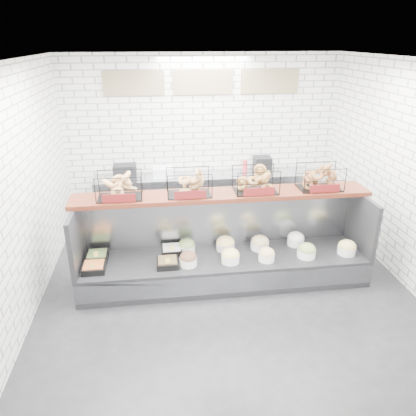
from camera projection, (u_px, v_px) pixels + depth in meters
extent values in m
plane|color=black|center=(227.00, 292.00, 5.58)|extent=(5.50, 5.50, 0.00)
cube|color=white|center=(203.00, 138.00, 7.50)|extent=(5.00, 0.02, 3.00)
cube|color=white|center=(17.00, 199.00, 4.69)|extent=(0.02, 5.50, 3.00)
cube|color=white|center=(232.00, 60.00, 4.40)|extent=(5.00, 5.50, 0.02)
cube|color=tan|center=(134.00, 83.00, 6.94)|extent=(1.05, 0.03, 0.42)
cube|color=tan|center=(203.00, 82.00, 7.08)|extent=(1.05, 0.03, 0.42)
cube|color=tan|center=(270.00, 81.00, 7.23)|extent=(1.05, 0.03, 0.42)
cube|color=black|center=(224.00, 268.00, 5.77)|extent=(4.00, 0.90, 0.40)
cube|color=#93969B|center=(229.00, 284.00, 5.37)|extent=(4.00, 0.03, 0.28)
cube|color=#93969B|center=(220.00, 218.00, 5.91)|extent=(4.00, 0.08, 0.80)
cube|color=black|center=(76.00, 238.00, 5.30)|extent=(0.06, 0.90, 0.80)
cube|color=black|center=(361.00, 222.00, 5.77)|extent=(0.06, 0.90, 0.80)
cube|color=black|center=(94.00, 268.00, 5.32)|extent=(0.30, 0.30, 0.08)
cube|color=#C9622A|center=(94.00, 265.00, 5.30)|extent=(0.25, 0.25, 0.04)
cube|color=#FFDC58|center=(92.00, 266.00, 5.19)|extent=(0.06, 0.01, 0.08)
cube|color=black|center=(97.00, 256.00, 5.59)|extent=(0.29, 0.29, 0.08)
cube|color=olive|center=(97.00, 254.00, 5.58)|extent=(0.25, 0.25, 0.04)
cube|color=#FFDC58|center=(96.00, 254.00, 5.46)|extent=(0.06, 0.01, 0.08)
cube|color=black|center=(168.00, 263.00, 5.43)|extent=(0.29, 0.29, 0.08)
cube|color=brown|center=(167.00, 261.00, 5.41)|extent=(0.25, 0.25, 0.04)
cube|color=#FFDC58|center=(168.00, 261.00, 5.30)|extent=(0.06, 0.01, 0.08)
cube|color=black|center=(172.00, 250.00, 5.75)|extent=(0.29, 0.29, 0.08)
cube|color=white|center=(172.00, 248.00, 5.74)|extent=(0.24, 0.24, 0.04)
cube|color=#FFDC58|center=(172.00, 248.00, 5.62)|extent=(0.06, 0.01, 0.08)
cylinder|color=white|center=(188.00, 261.00, 5.44)|extent=(0.24, 0.24, 0.11)
ellipsoid|color=brown|center=(188.00, 258.00, 5.41)|extent=(0.23, 0.23, 0.16)
cylinder|color=white|center=(187.00, 248.00, 5.78)|extent=(0.24, 0.24, 0.11)
ellipsoid|color=#74924A|center=(187.00, 244.00, 5.75)|extent=(0.23, 0.23, 0.16)
cylinder|color=white|center=(230.00, 258.00, 5.51)|extent=(0.25, 0.25, 0.11)
ellipsoid|color=#E7D476|center=(230.00, 255.00, 5.49)|extent=(0.24, 0.24, 0.17)
cylinder|color=white|center=(225.00, 246.00, 5.84)|extent=(0.27, 0.27, 0.11)
ellipsoid|color=#F9E07F|center=(225.00, 242.00, 5.81)|extent=(0.26, 0.26, 0.18)
cylinder|color=white|center=(267.00, 257.00, 5.55)|extent=(0.22, 0.22, 0.11)
ellipsoid|color=tan|center=(267.00, 253.00, 5.53)|extent=(0.22, 0.22, 0.15)
cylinder|color=white|center=(260.00, 245.00, 5.86)|extent=(0.27, 0.27, 0.11)
ellipsoid|color=tan|center=(260.00, 242.00, 5.83)|extent=(0.26, 0.26, 0.18)
cylinder|color=white|center=(306.00, 253.00, 5.65)|extent=(0.26, 0.26, 0.11)
ellipsoid|color=olive|center=(307.00, 249.00, 5.62)|extent=(0.25, 0.25, 0.18)
cylinder|color=white|center=(296.00, 241.00, 5.97)|extent=(0.25, 0.25, 0.11)
ellipsoid|color=white|center=(296.00, 238.00, 5.95)|extent=(0.24, 0.24, 0.17)
cylinder|color=white|center=(347.00, 250.00, 5.73)|extent=(0.26, 0.26, 0.11)
ellipsoid|color=#D9C26F|center=(347.00, 246.00, 5.70)|extent=(0.25, 0.25, 0.18)
cube|color=#3E160D|center=(222.00, 195.00, 5.57)|extent=(4.10, 0.50, 0.06)
cube|color=black|center=(119.00, 186.00, 5.33)|extent=(0.60, 0.38, 0.34)
cube|color=#5A1010|center=(119.00, 198.00, 5.18)|extent=(0.42, 0.02, 0.11)
cube|color=black|center=(189.00, 183.00, 5.44)|extent=(0.60, 0.38, 0.34)
cube|color=#5A1010|center=(190.00, 195.00, 5.29)|extent=(0.42, 0.02, 0.11)
cube|color=black|center=(256.00, 180.00, 5.55)|extent=(0.60, 0.38, 0.34)
cube|color=#5A1010|center=(259.00, 192.00, 5.40)|extent=(0.42, 0.02, 0.11)
cube|color=black|center=(320.00, 177.00, 5.66)|extent=(0.60, 0.38, 0.34)
cube|color=#5A1010|center=(325.00, 189.00, 5.51)|extent=(0.42, 0.02, 0.11)
cube|color=#93969B|center=(205.00, 197.00, 7.62)|extent=(4.00, 0.60, 0.90)
cube|color=black|center=(125.00, 171.00, 7.23)|extent=(0.40, 0.30, 0.24)
cube|color=silver|center=(163.00, 172.00, 7.29)|extent=(0.35, 0.28, 0.18)
cylinder|color=#D0343A|center=(245.00, 166.00, 7.55)|extent=(0.09, 0.09, 0.22)
cube|color=black|center=(262.00, 165.00, 7.50)|extent=(0.30, 0.30, 0.30)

